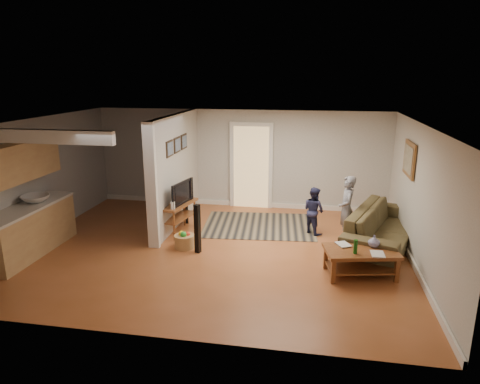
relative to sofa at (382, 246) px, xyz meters
name	(u,v)px	position (x,y,z in m)	size (l,w,h in m)	color
ground	(214,249)	(-3.30, -0.76, 0.00)	(7.50, 7.50, 0.00)	brown
room_shell	(167,171)	(-4.37, -0.33, 1.46)	(7.54, 6.02, 2.52)	#AAA8A2
area_rug	(259,225)	(-2.59, 0.77, 0.01)	(2.50, 1.83, 0.01)	black
sofa	(382,246)	(0.00, 0.00, 0.00)	(2.66, 1.04, 0.78)	#3F331F
coffee_table	(362,255)	(-0.55, -1.41, 0.37)	(1.32, 0.93, 0.71)	#602816
tv_console	(179,206)	(-4.24, 0.00, 0.61)	(0.61, 1.13, 0.92)	#602816
speaker_left	(197,229)	(-3.57, -0.96, 0.49)	(0.10, 0.10, 0.97)	black
speaker_right	(185,202)	(-4.30, 0.64, 0.50)	(0.10, 0.10, 1.01)	black
toy_basket	(184,241)	(-3.90, -0.77, 0.15)	(0.40, 0.40, 0.36)	#A78048
child	(344,241)	(-0.73, 0.12, 0.00)	(0.51, 0.33, 1.39)	slate
toddler	(313,233)	(-1.38, 0.50, 0.00)	(0.50, 0.39, 1.03)	#222447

